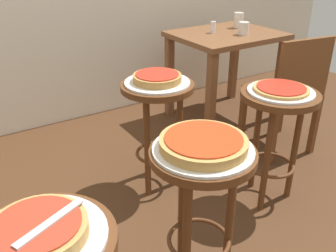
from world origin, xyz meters
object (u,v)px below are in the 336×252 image
(pizza_rear, at_px, (157,78))
(wooden_chair, at_px, (288,91))
(serving_plate_middle, at_px, (203,149))
(cup_near_edge, at_px, (244,28))
(serving_plate_rear, at_px, (157,82))
(dining_table, at_px, (226,49))
(stool_rear, at_px, (158,110))
(stool_leftside, at_px, (277,121))
(pizza_middle, at_px, (203,143))
(serving_plate_leftside, at_px, (281,91))
(cup_far_edge, at_px, (238,20))
(pizza_server_knife, at_px, (50,222))
(stool_middle, at_px, (201,186))
(condiment_shaker, at_px, (213,27))
(pizza_leftside, at_px, (281,89))
(serving_plate_foreground, at_px, (40,238))
(pizza_foreground, at_px, (38,230))

(pizza_rear, bearing_deg, wooden_chair, -7.44)
(serving_plate_middle, bearing_deg, cup_near_edge, 42.38)
(serving_plate_rear, distance_m, dining_table, 1.15)
(stool_rear, xyz_separation_m, cup_near_edge, (1.06, 0.45, 0.27))
(stool_leftside, height_order, stool_rear, same)
(serving_plate_middle, xyz_separation_m, wooden_chair, (1.21, 0.60, -0.21))
(pizza_middle, relative_size, serving_plate_rear, 0.92)
(dining_table, bearing_deg, stool_leftside, -116.48)
(serving_plate_leftside, height_order, cup_far_edge, cup_far_edge)
(serving_plate_rear, height_order, dining_table, dining_table)
(stool_rear, bearing_deg, pizza_server_knife, -134.21)
(serving_plate_middle, xyz_separation_m, pizza_rear, (0.24, 0.73, 0.03))
(stool_middle, bearing_deg, condiment_shaker, 50.13)
(pizza_leftside, bearing_deg, serving_plate_foreground, -163.73)
(cup_near_edge, bearing_deg, wooden_chair, -98.51)
(cup_near_edge, distance_m, wooden_chair, 0.66)
(stool_middle, relative_size, serving_plate_leftside, 1.92)
(pizza_leftside, distance_m, pizza_server_knife, 1.41)
(serving_plate_middle, xyz_separation_m, pizza_leftside, (0.72, 0.26, 0.02))
(serving_plate_foreground, distance_m, stool_leftside, 1.44)
(serving_plate_leftside, bearing_deg, stool_rear, 135.48)
(pizza_rear, bearing_deg, pizza_foreground, -135.83)
(stool_rear, bearing_deg, pizza_rear, -63.43)
(wooden_chair, distance_m, pizza_server_knife, 2.01)
(pizza_leftside, bearing_deg, dining_table, 63.52)
(condiment_shaker, bearing_deg, pizza_foreground, -140.11)
(stool_rear, relative_size, wooden_chair, 0.79)
(pizza_leftside, xyz_separation_m, dining_table, (0.52, 1.04, -0.10))
(pizza_middle, xyz_separation_m, cup_near_edge, (1.30, 1.18, 0.07))
(cup_near_edge, bearing_deg, stool_leftside, -122.26)
(serving_plate_foreground, xyz_separation_m, pizza_foreground, (0.00, 0.00, 0.03))
(serving_plate_foreground, xyz_separation_m, stool_rear, (0.90, 0.87, -0.17))
(pizza_foreground, xyz_separation_m, stool_rear, (0.90, 0.87, -0.20))
(pizza_middle, distance_m, pizza_server_knife, 0.65)
(stool_leftside, xyz_separation_m, wooden_chair, (0.49, 0.34, -0.04))
(cup_near_edge, bearing_deg, cup_far_edge, 56.96)
(condiment_shaker, bearing_deg, serving_plate_foreground, -140.11)
(serving_plate_leftside, distance_m, condiment_shaker, 1.18)
(serving_plate_foreground, relative_size, pizza_middle, 1.09)
(pizza_foreground, distance_m, pizza_middle, 0.67)
(dining_table, bearing_deg, pizza_middle, -133.45)
(stool_middle, relative_size, pizza_server_knife, 3.06)
(serving_plate_middle, distance_m, cup_near_edge, 1.76)
(cup_near_edge, xyz_separation_m, wooden_chair, (-0.09, -0.58, -0.31))
(serving_plate_rear, height_order, cup_near_edge, cup_near_edge)
(stool_leftside, relative_size, serving_plate_leftside, 1.92)
(serving_plate_rear, relative_size, cup_far_edge, 2.99)
(pizza_rear, bearing_deg, serving_plate_rear, 90.00)
(stool_middle, relative_size, serving_plate_middle, 1.72)
(stool_rear, bearing_deg, pizza_foreground, -135.83)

